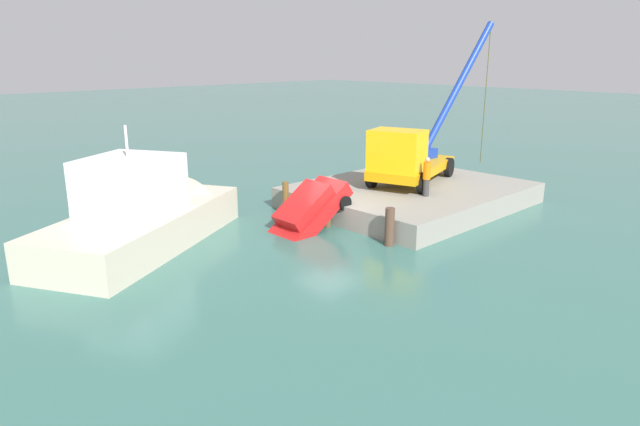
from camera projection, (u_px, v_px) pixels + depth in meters
name	position (u px, v px, depth m)	size (l,w,h in m)	color
ground	(329.00, 228.00, 24.58)	(200.00, 200.00, 0.00)	#386B60
dock	(410.00, 195.00, 28.26)	(10.67, 8.79, 1.00)	gray
crane_truck	(409.00, 155.00, 27.85)	(9.60, 4.30, 7.99)	orange
dock_worker	(427.00, 176.00, 25.75)	(0.34, 0.34, 1.81)	#363636
salvaged_car	(305.00, 215.00, 24.14)	(3.97, 2.11, 3.05)	red
moored_yacht	(162.00, 221.00, 23.56)	(11.55, 8.78, 6.44)	beige
piling_near	(286.00, 199.00, 26.32)	(0.29, 0.29, 1.60)	brown
piling_mid	(327.00, 211.00, 24.56)	(0.31, 0.31, 1.41)	brown
piling_far	(390.00, 227.00, 22.16)	(0.38, 0.38, 1.54)	brown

